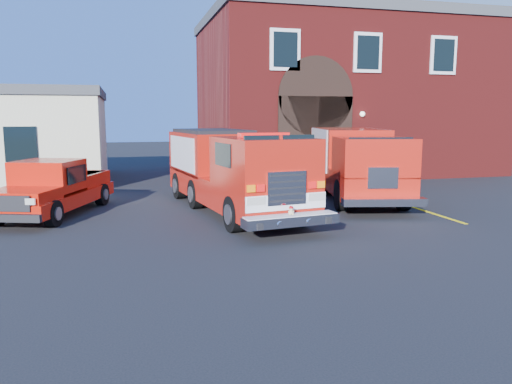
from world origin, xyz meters
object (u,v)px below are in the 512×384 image
object	(u,v)px
fire_engine	(232,170)
secondary_truck	(355,161)
fire_station	(341,96)
pickup_truck	(54,189)

from	to	relation	value
fire_engine	secondary_truck	distance (m)	5.38
fire_station	pickup_truck	size ratio (longest dim) A/B	2.67
fire_engine	secondary_truck	world-z (taller)	fire_engine
pickup_truck	fire_station	bearing A→B (deg)	34.81
fire_engine	secondary_truck	bearing A→B (deg)	17.06
fire_station	secondary_truck	distance (m)	10.21
fire_engine	pickup_truck	size ratio (longest dim) A/B	1.55
fire_engine	pickup_truck	xyz separation A→B (m)	(-5.58, 0.85, -0.54)
pickup_truck	secondary_truck	world-z (taller)	secondary_truck
fire_station	pickup_truck	distance (m)	17.66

